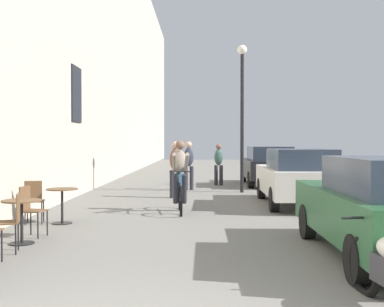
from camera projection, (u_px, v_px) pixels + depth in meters
building_facade_left at (88, 12)px, 17.37m from camera, size 0.54×68.00×12.76m
cafe_table_mid at (22, 212)px, 7.87m from camera, size 0.64×0.64×0.72m
cafe_chair_mid_toward_street at (11, 219)px, 7.23m from camera, size 0.46×0.46×0.89m
cafe_chair_mid_toward_wall at (30, 207)px, 8.48m from camera, size 0.44×0.44×0.89m
cafe_table_far at (62, 198)px, 9.85m from camera, size 0.64×0.64×0.72m
cafe_chair_far_toward_street at (34, 199)px, 9.78m from camera, size 0.45×0.45×0.89m
cyclist_on_bicycle at (180, 178)px, 11.51m from camera, size 0.52×1.76×1.74m
pedestrian_near at (175, 166)px, 14.43m from camera, size 0.37×0.28×1.69m
pedestrian_mid at (189, 163)px, 16.89m from camera, size 0.36×0.26×1.70m
pedestrian_far at (219, 162)px, 18.76m from camera, size 0.37×0.29×1.61m
street_lamp at (242, 99)px, 16.01m from camera, size 0.32×0.32×4.90m
parked_car_second at (298, 176)px, 12.74m from camera, size 1.84×4.23×1.50m
parked_car_third at (268, 165)px, 18.80m from camera, size 1.80×4.25×1.51m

